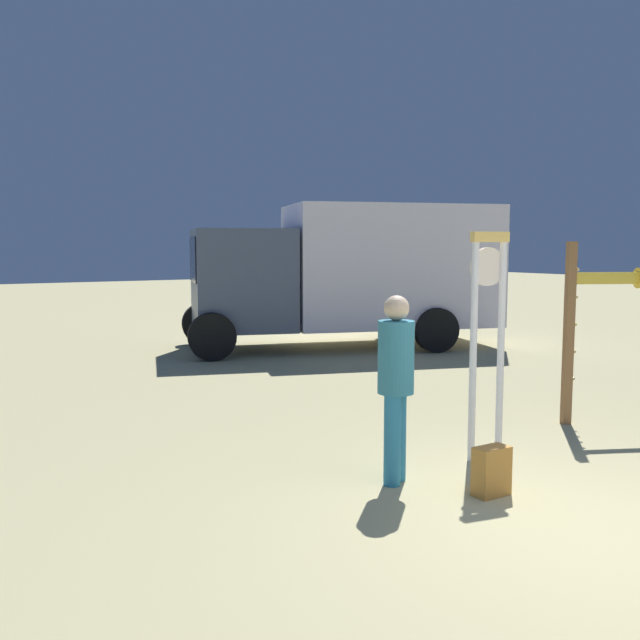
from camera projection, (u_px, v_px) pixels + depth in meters
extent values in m
plane|color=tan|center=(594.00, 535.00, 5.15)|extent=(80.00, 80.00, 0.00)
cylinder|color=white|center=(473.00, 353.00, 6.83)|extent=(0.07, 0.07, 2.16)
cylinder|color=white|center=(501.00, 351.00, 6.94)|extent=(0.07, 0.07, 2.16)
cube|color=#FFCB64|center=(490.00, 237.00, 6.77)|extent=(0.41, 0.15, 0.10)
cylinder|color=#F4E2D1|center=(487.00, 267.00, 6.83)|extent=(0.38, 0.11, 0.38)
cube|color=black|center=(486.00, 267.00, 6.85)|extent=(0.09, 0.03, 0.04)
cube|color=black|center=(486.00, 267.00, 6.85)|extent=(0.06, 0.02, 0.14)
cube|color=#92653D|center=(569.00, 334.00, 8.28)|extent=(0.13, 0.13, 2.18)
cube|color=yellow|center=(607.00, 278.00, 8.26)|extent=(0.75, 0.39, 0.14)
sphere|color=#FEE292|center=(573.00, 379.00, 8.35)|extent=(0.04, 0.04, 0.04)
sphere|color=#FFDE90|center=(574.00, 352.00, 8.31)|extent=(0.04, 0.04, 0.04)
sphere|color=#FFEE8C|center=(575.00, 325.00, 8.28)|extent=(0.04, 0.04, 0.04)
sphere|color=beige|center=(577.00, 297.00, 8.25)|extent=(0.04, 0.04, 0.04)
sphere|color=#FDDC81|center=(578.00, 269.00, 8.21)|extent=(0.04, 0.04, 0.04)
cylinder|color=teal|center=(398.00, 436.00, 6.33)|extent=(0.15, 0.15, 0.82)
cylinder|color=teal|center=(392.00, 440.00, 6.18)|extent=(0.15, 0.15, 0.82)
cylinder|color=teal|center=(396.00, 357.00, 6.18)|extent=(0.32, 0.32, 0.65)
sphere|color=beige|center=(397.00, 308.00, 6.14)|extent=(0.23, 0.23, 0.23)
cube|color=#C78336|center=(492.00, 471.00, 5.95)|extent=(0.31, 0.18, 0.42)
cube|color=orange|center=(482.00, 475.00, 6.05)|extent=(0.22, 0.04, 0.19)
cube|color=silver|center=(390.00, 266.00, 14.88)|extent=(4.79, 3.48, 2.53)
cube|color=#48546B|center=(242.00, 279.00, 14.16)|extent=(2.51, 2.65, 2.02)
cube|color=black|center=(193.00, 260.00, 13.89)|extent=(0.59, 1.73, 0.89)
cylinder|color=black|center=(203.00, 324.00, 15.21)|extent=(0.93, 0.52, 0.90)
cylinder|color=black|center=(212.00, 337.00, 12.98)|extent=(0.93, 0.52, 0.90)
cylinder|color=black|center=(397.00, 319.00, 16.26)|extent=(0.93, 0.52, 0.90)
cylinder|color=black|center=(436.00, 330.00, 14.04)|extent=(0.93, 0.52, 0.90)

